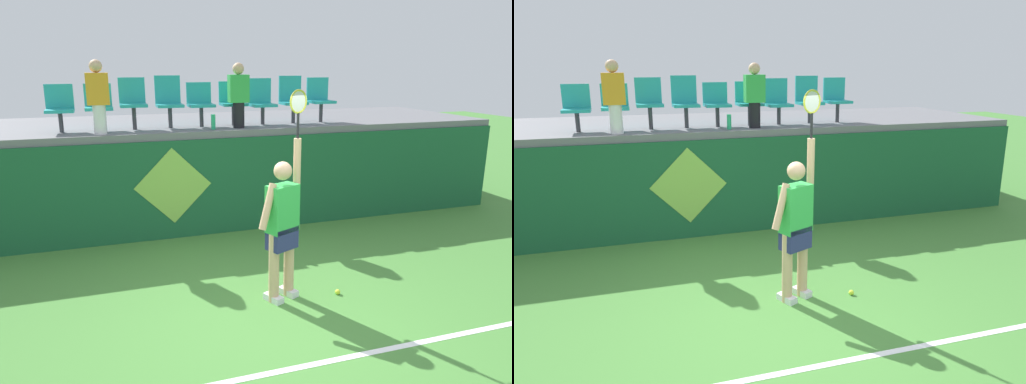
% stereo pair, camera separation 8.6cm
% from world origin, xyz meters
% --- Properties ---
extents(ground_plane, '(40.00, 40.00, 0.00)m').
position_xyz_m(ground_plane, '(0.00, 0.00, 0.00)').
color(ground_plane, '#478438').
extents(court_back_wall, '(11.46, 0.20, 1.65)m').
position_xyz_m(court_back_wall, '(0.00, 3.18, 0.83)').
color(court_back_wall, '#195633').
rests_on(court_back_wall, ground_plane).
extents(spectator_platform, '(11.46, 3.17, 0.12)m').
position_xyz_m(spectator_platform, '(0.00, 4.71, 1.71)').
color(spectator_platform, slate).
rests_on(spectator_platform, court_back_wall).
extents(court_baseline_stripe, '(10.31, 0.08, 0.01)m').
position_xyz_m(court_baseline_stripe, '(0.00, -0.89, 0.00)').
color(court_baseline_stripe, white).
rests_on(court_baseline_stripe, ground_plane).
extents(tennis_player, '(0.71, 0.39, 2.57)m').
position_xyz_m(tennis_player, '(0.28, 0.52, 0.99)').
color(tennis_player, white).
rests_on(tennis_player, ground_plane).
extents(tennis_ball, '(0.07, 0.07, 0.07)m').
position_xyz_m(tennis_ball, '(0.99, 0.37, 0.03)').
color(tennis_ball, '#D1E533').
rests_on(tennis_ball, ground_plane).
extents(water_bottle, '(0.07, 0.07, 0.25)m').
position_xyz_m(water_bottle, '(0.11, 3.36, 1.90)').
color(water_bottle, '#26B272').
rests_on(water_bottle, spectator_platform).
extents(stadium_chair_0, '(0.44, 0.42, 0.76)m').
position_xyz_m(stadium_chair_0, '(-2.32, 3.85, 2.19)').
color(stadium_chair_0, '#38383D').
rests_on(stadium_chair_0, spectator_platform).
extents(stadium_chair_1, '(0.44, 0.42, 0.76)m').
position_xyz_m(stadium_chair_1, '(-1.72, 3.85, 2.20)').
color(stadium_chair_1, '#38383D').
rests_on(stadium_chair_1, spectator_platform).
extents(stadium_chair_2, '(0.44, 0.42, 0.86)m').
position_xyz_m(stadium_chair_2, '(-1.16, 3.85, 2.25)').
color(stadium_chair_2, '#38383D').
rests_on(stadium_chair_2, spectator_platform).
extents(stadium_chair_3, '(0.44, 0.42, 0.89)m').
position_xyz_m(stadium_chair_3, '(-0.55, 3.86, 2.25)').
color(stadium_chair_3, '#38383D').
rests_on(stadium_chair_3, spectator_platform).
extents(stadium_chair_4, '(0.44, 0.42, 0.76)m').
position_xyz_m(stadium_chair_4, '(-0.01, 3.84, 2.21)').
color(stadium_chair_4, '#38383D').
rests_on(stadium_chair_4, spectator_platform).
extents(stadium_chair_5, '(0.44, 0.42, 0.77)m').
position_xyz_m(stadium_chair_5, '(0.58, 3.85, 2.21)').
color(stadium_chair_5, '#38383D').
rests_on(stadium_chair_5, spectator_platform).
extents(stadium_chair_6, '(0.44, 0.42, 0.82)m').
position_xyz_m(stadium_chair_6, '(1.14, 3.85, 2.21)').
color(stadium_chair_6, '#38383D').
rests_on(stadium_chair_6, spectator_platform).
extents(stadium_chair_7, '(0.44, 0.42, 0.87)m').
position_xyz_m(stadium_chair_7, '(1.74, 3.86, 2.24)').
color(stadium_chair_7, '#38383D').
rests_on(stadium_chair_7, spectator_platform).
extents(stadium_chair_8, '(0.44, 0.42, 0.83)m').
position_xyz_m(stadium_chair_8, '(2.31, 3.85, 2.23)').
color(stadium_chair_8, '#38383D').
rests_on(stadium_chair_8, spectator_platform).
extents(spectator_0, '(0.34, 0.20, 1.10)m').
position_xyz_m(spectator_0, '(0.58, 3.45, 2.35)').
color(spectator_0, black).
rests_on(spectator_0, spectator_platform).
extents(spectator_1, '(0.34, 0.20, 1.15)m').
position_xyz_m(spectator_1, '(-1.72, 3.38, 2.38)').
color(spectator_1, white).
rests_on(spectator_1, spectator_platform).
extents(wall_signage_mount, '(1.27, 0.01, 1.55)m').
position_xyz_m(wall_signage_mount, '(-0.66, 3.07, 0.00)').
color(wall_signage_mount, '#195633').
rests_on(wall_signage_mount, ground_plane).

